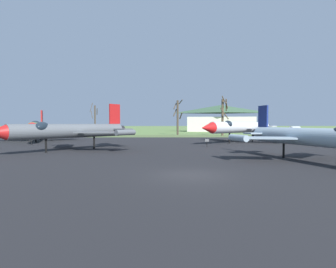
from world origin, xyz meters
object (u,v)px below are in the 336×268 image
at_px(jet_fighter_front_left, 310,137).
at_px(info_placard_rear_right, 31,140).
at_px(jet_fighter_rear_right, 38,127).
at_px(jet_fighter_front_right, 70,130).
at_px(jet_fighter_rear_center, 240,127).
at_px(info_placard_rear_center, 207,142).
at_px(visitor_building, 221,119).

bearing_deg(jet_fighter_front_left, info_placard_rear_right, 150.47).
bearing_deg(jet_fighter_rear_right, jet_fighter_front_right, -54.92).
distance_m(jet_fighter_front_right, jet_fighter_rear_right, 17.73).
relative_size(jet_fighter_rear_center, info_placard_rear_center, 14.96).
bearing_deg(info_placard_rear_center, jet_fighter_front_left, -67.08).
bearing_deg(jet_fighter_rear_center, info_placard_rear_center, -128.24).
xyz_separation_m(jet_fighter_rear_right, info_placard_rear_right, (2.56, -7.33, -1.65)).
height_order(jet_fighter_rear_right, info_placard_rear_right, jet_fighter_rear_right).
bearing_deg(visitor_building, jet_fighter_front_left, -96.51).
relative_size(jet_fighter_front_left, jet_fighter_front_right, 1.02).
relative_size(jet_fighter_front_left, jet_fighter_rear_center, 0.91).
height_order(jet_fighter_front_left, info_placard_rear_right, jet_fighter_front_left).
bearing_deg(jet_fighter_front_left, visitor_building, 83.49).
xyz_separation_m(jet_fighter_front_right, info_placard_rear_right, (-7.63, 7.18, -1.47)).
relative_size(jet_fighter_front_left, info_placard_rear_center, 13.57).
xyz_separation_m(jet_fighter_front_right, jet_fighter_rear_center, (21.28, 12.22, 0.20)).
distance_m(info_placard_rear_center, info_placard_rear_right, 22.92).
height_order(jet_fighter_front_left, jet_fighter_rear_right, jet_fighter_rear_right).
xyz_separation_m(info_placard_rear_right, visitor_building, (37.37, 62.75, 3.98)).
xyz_separation_m(jet_fighter_rear_center, info_placard_rear_center, (-6.16, -7.81, -1.77)).
xyz_separation_m(info_placard_rear_center, info_placard_rear_right, (-22.75, 2.77, 0.10)).
xyz_separation_m(jet_fighter_front_left, info_placard_rear_right, (-28.38, 16.08, -1.24)).
bearing_deg(visitor_building, jet_fighter_front_right, -113.04).
bearing_deg(visitor_building, info_placard_rear_center, -102.58).
bearing_deg(jet_fighter_front_right, jet_fighter_rear_center, 29.87).
bearing_deg(jet_fighter_rear_right, jet_fighter_front_left, -37.11).
xyz_separation_m(jet_fighter_front_left, jet_fighter_rear_right, (-30.94, 23.41, 0.40)).
bearing_deg(info_placard_rear_right, visitor_building, 59.23).
relative_size(jet_fighter_rear_center, visitor_building, 0.58).
bearing_deg(visitor_building, info_placard_rear_right, -120.77).
relative_size(info_placard_rear_center, info_placard_rear_right, 0.91).
distance_m(jet_fighter_front_right, jet_fighter_rear_center, 24.54).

